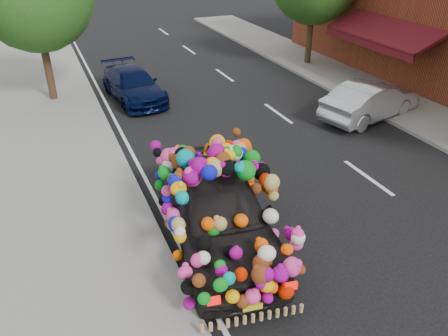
% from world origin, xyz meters
% --- Properties ---
extents(ground, '(100.00, 100.00, 0.00)m').
position_xyz_m(ground, '(0.00, 0.00, 0.00)').
color(ground, black).
rests_on(ground, ground).
extents(sidewalk, '(4.00, 60.00, 0.12)m').
position_xyz_m(sidewalk, '(-4.30, 0.00, 0.06)').
color(sidewalk, gray).
rests_on(sidewalk, ground).
extents(kerb, '(0.15, 60.00, 0.13)m').
position_xyz_m(kerb, '(-2.35, 0.00, 0.07)').
color(kerb, gray).
rests_on(kerb, ground).
extents(footpath_far, '(3.00, 40.00, 0.12)m').
position_xyz_m(footpath_far, '(8.20, 3.00, 0.06)').
color(footpath_far, gray).
rests_on(footpath_far, ground).
extents(lane_markings, '(6.00, 50.00, 0.01)m').
position_xyz_m(lane_markings, '(3.60, 0.00, 0.01)').
color(lane_markings, silver).
rests_on(lane_markings, ground).
extents(plush_art_car, '(3.02, 5.29, 2.29)m').
position_xyz_m(plush_art_car, '(-1.17, -0.90, 1.18)').
color(plush_art_car, black).
rests_on(plush_art_car, ground).
extents(navy_sedan, '(2.05, 4.23, 1.19)m').
position_xyz_m(navy_sedan, '(-0.87, 8.49, 0.59)').
color(navy_sedan, black).
rests_on(navy_sedan, ground).
extents(silver_hatchback, '(4.18, 2.31, 1.31)m').
position_xyz_m(silver_hatchback, '(6.33, 3.38, 0.65)').
color(silver_hatchback, '#B7B9BF').
rests_on(silver_hatchback, ground).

